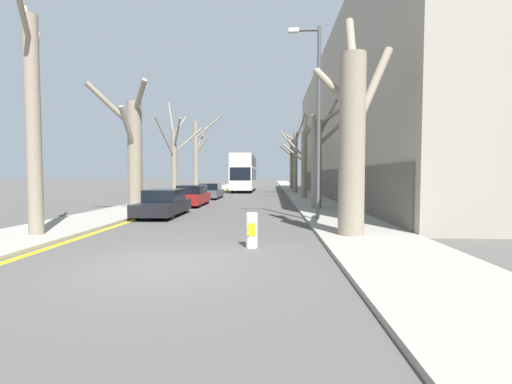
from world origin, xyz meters
The scene contains 20 objects.
ground_plane centered at (0.00, 0.00, 0.00)m, with size 300.00×300.00×0.00m, color #4C4947.
sidewalk_left centered at (-5.63, 50.00, 0.06)m, with size 3.27×120.00×0.12m, color gray.
sidewalk_right centered at (5.63, 50.00, 0.06)m, with size 3.27×120.00×0.12m, color gray.
building_facade_right centered at (12.26, 25.42, 6.85)m, with size 10.08×43.62×13.73m.
kerb_line_stripe centered at (-3.82, 50.00, 0.00)m, with size 0.24×120.00×0.01m, color yellow.
street_tree_left_0 centered at (-5.28, 3.18, 3.95)m, with size 2.10×4.00×7.97m.
street_tree_left_1 centered at (-5.11, 10.83, 3.37)m, with size 3.30×1.91×7.01m.
street_tree_left_2 centered at (-5.26, 19.29, 3.53)m, with size 2.88×5.15×8.08m.
street_tree_left_3 centered at (-5.16, 26.87, 4.02)m, with size 2.82×1.29×8.10m.
street_tree_right_0 centered at (5.07, 3.66, 3.33)m, with size 2.61×3.03×7.43m.
street_tree_right_1 centered at (5.25, 12.86, 3.16)m, with size 3.24×2.75×6.95m.
street_tree_right_2 centered at (5.17, 21.91, 3.34)m, with size 2.98×2.96×7.40m.
street_tree_right_3 centered at (4.99, 30.53, 3.88)m, with size 2.99×2.78×8.68m.
street_tree_right_4 centered at (5.20, 40.36, 3.68)m, with size 2.14×1.87×8.24m.
double_decker_bus centered at (-1.01, 35.04, 2.57)m, with size 2.58×10.64×4.55m.
parked_car_0 centered at (-2.94, 9.16, 0.63)m, with size 1.79×4.35×1.33m.
parked_car_1 centered at (-2.94, 15.12, 0.65)m, with size 1.80×4.53×1.37m.
parked_car_2 centered at (-2.94, 22.11, 0.63)m, with size 1.82×4.50×1.32m.
lamp_post centered at (4.39, 7.41, 4.68)m, with size 1.40×0.20×8.42m.
traffic_bollard centered at (1.91, 1.95, 0.49)m, with size 0.33×0.34×0.98m.
Camera 1 is at (2.47, -7.65, 2.06)m, focal length 24.00 mm.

